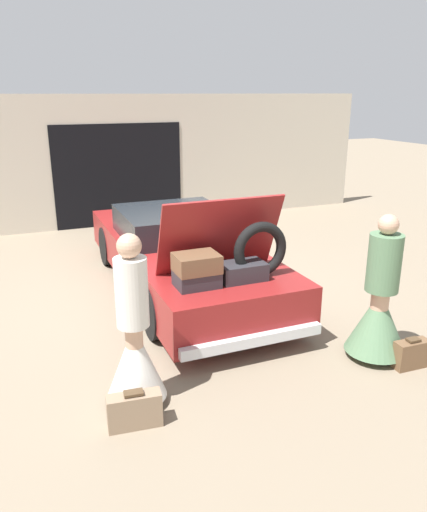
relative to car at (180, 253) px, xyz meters
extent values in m
plane|color=#7F705B|center=(0.00, 0.02, -0.55)|extent=(40.00, 40.00, 0.00)
cube|color=beige|center=(0.00, 4.20, 0.85)|extent=(12.00, 0.12, 2.80)
cube|color=black|center=(0.00, 4.13, 0.55)|extent=(2.80, 0.02, 2.20)
cube|color=maroon|center=(0.00, 0.02, -0.08)|extent=(1.76, 4.81, 0.57)
cube|color=#1E2328|center=(0.00, 0.31, 0.40)|extent=(1.55, 1.54, 0.39)
cylinder|color=black|center=(-0.81, 1.51, -0.22)|extent=(0.18, 0.65, 0.65)
cylinder|color=black|center=(0.81, 1.51, -0.22)|extent=(0.18, 0.65, 0.65)
cylinder|color=black|center=(-0.81, -1.42, -0.22)|extent=(0.18, 0.65, 0.65)
cylinder|color=black|center=(0.81, -1.42, -0.22)|extent=(0.18, 0.65, 0.65)
cube|color=silver|center=(0.00, -2.43, -0.27)|extent=(1.67, 0.10, 0.12)
cube|color=maroon|center=(0.00, -1.50, 0.67)|extent=(1.50, 0.41, 0.95)
cube|color=#2D2D33|center=(-0.41, -1.82, 0.29)|extent=(0.48, 0.36, 0.17)
cube|color=#2D2D33|center=(0.14, -1.82, 0.30)|extent=(0.55, 0.34, 0.20)
cube|color=brown|center=(-0.41, -1.82, 0.48)|extent=(0.49, 0.38, 0.20)
torus|color=black|center=(0.38, -1.82, 0.54)|extent=(0.67, 0.12, 0.67)
cylinder|color=tan|center=(-1.34, -2.65, -0.14)|extent=(0.16, 0.16, 0.81)
cone|color=silver|center=(-1.34, -2.65, -0.10)|extent=(0.57, 0.57, 0.73)
cylinder|color=silver|center=(-1.34, -2.65, 0.59)|extent=(0.30, 0.30, 0.64)
sphere|color=tan|center=(-1.34, -2.65, 1.02)|extent=(0.22, 0.22, 0.22)
cylinder|color=tan|center=(1.34, -2.80, -0.15)|extent=(0.19, 0.19, 0.79)
cone|color=#567A56|center=(1.34, -2.80, -0.11)|extent=(0.67, 0.67, 0.71)
cylinder|color=#567A56|center=(1.34, -2.80, 0.56)|extent=(0.35, 0.35, 0.63)
sphere|color=tan|center=(1.34, -2.80, 0.98)|extent=(0.21, 0.21, 0.21)
cube|color=#8C7259|center=(-1.45, -3.00, -0.39)|extent=(0.49, 0.21, 0.32)
cube|color=#4C3823|center=(-1.45, -3.00, -0.21)|extent=(0.18, 0.11, 0.02)
cube|color=brown|center=(1.54, -3.14, -0.39)|extent=(0.39, 0.17, 0.31)
cube|color=#4C3823|center=(1.54, -3.14, -0.22)|extent=(0.14, 0.10, 0.02)
camera|label=1|loc=(-2.22, -6.72, 2.28)|focal=35.00mm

